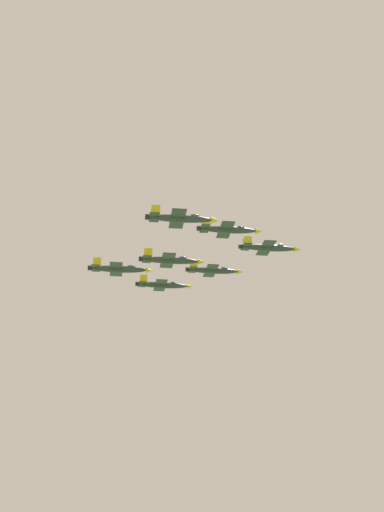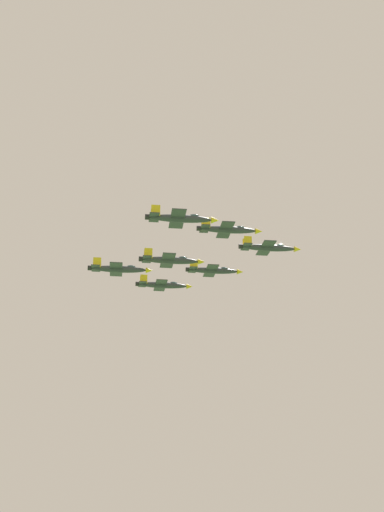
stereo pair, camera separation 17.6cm
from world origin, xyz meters
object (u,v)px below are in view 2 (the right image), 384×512
at_px(jet_trailing, 119,269).
at_px(jet_slot_rear, 171,260).
at_px(jet_right_wingman, 228,229).
at_px(jet_right_outer, 181,218).
at_px(jet_left_outer, 163,285).
at_px(jet_left_wingman, 213,270).
at_px(jet_lead, 269,248).

bearing_deg(jet_trailing, jet_slot_rear, 0.81).
height_order(jet_right_wingman, jet_trailing, jet_right_wingman).
bearing_deg(jet_slot_rear, jet_right_wingman, -40.29).
bearing_deg(jet_right_outer, jet_left_outer, 91.09).
xyz_separation_m(jet_left_wingman, jet_left_outer, (15.60, 11.53, -1.21)).
distance_m(jet_left_wingman, jet_right_outer, 40.49).
bearing_deg(jet_left_wingman, jet_right_outer, -111.00).
bearing_deg(jet_right_wingman, jet_right_outer, -138.65).
xyz_separation_m(jet_lead, jet_left_outer, (31.20, 23.06, -4.59)).
bearing_deg(jet_right_outer, jet_right_wingman, 41.45).
bearing_deg(jet_trailing, jet_right_outer, -58.72).
bearing_deg(jet_slot_rear, jet_left_outer, 90.08).
xyz_separation_m(jet_lead, jet_slot_rear, (6.73, 28.78, -5.59)).
relative_size(jet_lead, jet_left_outer, 1.01).
relative_size(jet_right_outer, jet_trailing, 1.02).
bearing_deg(jet_slot_rear, jet_trailing, -179.92).
relative_size(jet_right_wingman, jet_left_outer, 0.97).
height_order(jet_lead, jet_right_wingman, jet_lead).
relative_size(jet_lead, jet_left_wingman, 1.04).
relative_size(jet_lead, jet_right_outer, 1.02).
bearing_deg(jet_left_outer, jet_right_outer, -90.78).
relative_size(jet_right_wingman, jet_trailing, 1.00).
bearing_deg(jet_right_wingman, jet_slot_rear, 140.61).
bearing_deg(jet_right_outer, jet_trailing, 121.55).
height_order(jet_slot_rear, jet_trailing, jet_slot_rear).
bearing_deg(jet_left_outer, jet_lead, -41.14).
bearing_deg(jet_right_wingman, jet_left_outer, 112.39).
xyz_separation_m(jet_left_outer, jet_right_outer, (-48.93, 11.44, 0.57)).
bearing_deg(jet_left_wingman, jet_slot_rear, -139.23).
distance_m(jet_right_outer, jet_slot_rear, 25.18).
bearing_deg(jet_lead, jet_right_outer, -139.20).
bearing_deg(jet_lead, jet_trailing, -179.57).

